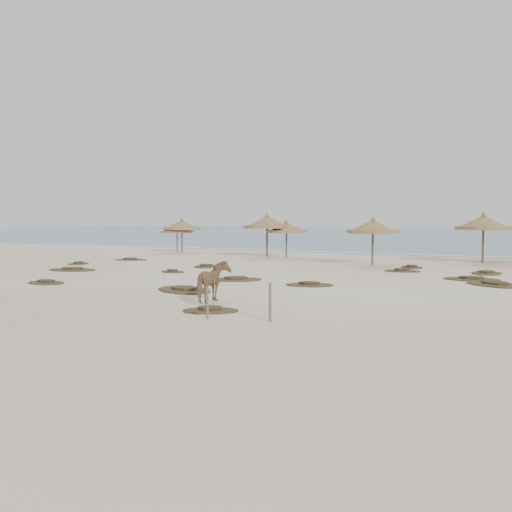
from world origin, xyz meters
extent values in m
plane|color=beige|center=(0.00, 0.00, 0.00)|extent=(160.00, 160.00, 0.00)
cube|color=#285379|center=(0.00, 75.00, 0.00)|extent=(200.00, 100.00, 0.01)
cube|color=white|center=(0.00, 26.00, 0.00)|extent=(70.00, 0.60, 0.01)
cylinder|color=brown|center=(-12.54, 20.25, 1.05)|extent=(0.12, 0.12, 2.10)
cylinder|color=olive|center=(-12.54, 20.25, 1.92)|extent=(3.81, 3.81, 0.18)
cone|color=olive|center=(-12.54, 20.25, 2.25)|extent=(3.68, 3.68, 0.75)
cone|color=olive|center=(-12.54, 20.25, 2.70)|extent=(0.36, 0.36, 0.22)
cylinder|color=brown|center=(-12.94, 20.12, 0.92)|extent=(0.10, 0.10, 1.84)
cylinder|color=olive|center=(-12.94, 20.12, 1.68)|extent=(3.39, 3.39, 0.16)
cone|color=olive|center=(-12.94, 20.12, 1.97)|extent=(3.28, 3.28, 0.66)
cone|color=olive|center=(-12.94, 20.12, 2.36)|extent=(0.31, 0.31, 0.19)
cylinder|color=brown|center=(-2.66, 19.13, 1.01)|extent=(0.12, 0.12, 2.02)
cylinder|color=olive|center=(-2.66, 19.13, 1.85)|extent=(3.26, 3.26, 0.17)
cone|color=olive|center=(-2.66, 19.13, 2.17)|extent=(3.15, 3.15, 0.72)
cone|color=olive|center=(-2.66, 19.13, 2.60)|extent=(0.35, 0.35, 0.21)
cylinder|color=brown|center=(-4.06, 18.81, 1.19)|extent=(0.14, 0.14, 2.38)
cylinder|color=olive|center=(-4.06, 18.81, 2.17)|extent=(4.00, 4.00, 0.20)
cone|color=olive|center=(-4.06, 18.81, 2.55)|extent=(3.87, 3.87, 0.85)
cone|color=olive|center=(-4.06, 18.81, 3.06)|extent=(0.41, 0.41, 0.25)
cylinder|color=brown|center=(4.62, 15.78, 1.10)|extent=(0.13, 0.13, 2.20)
cylinder|color=olive|center=(4.62, 15.78, 2.01)|extent=(3.40, 3.40, 0.19)
cone|color=olive|center=(4.62, 15.78, 2.36)|extent=(3.29, 3.29, 0.79)
cone|color=olive|center=(4.62, 15.78, 2.83)|extent=(0.38, 0.38, 0.23)
cylinder|color=brown|center=(10.35, 20.31, 1.21)|extent=(0.14, 0.14, 2.41)
cylinder|color=olive|center=(10.35, 20.31, 2.21)|extent=(4.20, 4.20, 0.21)
cone|color=olive|center=(10.35, 20.31, 2.58)|extent=(4.06, 4.06, 0.86)
cone|color=olive|center=(10.35, 20.31, 3.10)|extent=(0.41, 0.41, 0.25)
imported|color=olive|center=(4.11, -1.41, 0.70)|extent=(0.96, 1.74, 1.39)
cylinder|color=brown|center=(7.44, -3.69, 0.54)|extent=(0.10, 0.10, 1.07)
cylinder|color=brown|center=(5.70, -4.21, 0.47)|extent=(0.07, 0.07, 0.94)
camera|label=1|loc=(14.50, -17.82, 2.94)|focal=40.00mm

